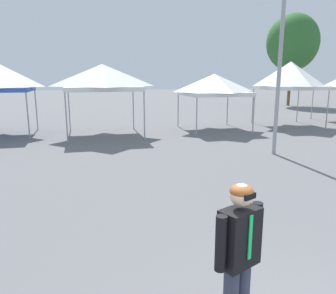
% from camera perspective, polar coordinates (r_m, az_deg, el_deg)
% --- Properties ---
extents(canopy_tent_far_right, '(3.59, 3.59, 3.36)m').
position_cam_1_polar(canopy_tent_far_right, '(16.09, -11.23, 11.70)').
color(canopy_tent_far_right, '#9E9EA3').
rests_on(canopy_tent_far_right, ground).
extents(canopy_tent_center, '(3.32, 3.32, 2.92)m').
position_cam_1_polar(canopy_tent_center, '(17.68, 8.02, 10.59)').
color(canopy_tent_center, '#9E9EA3').
rests_on(canopy_tent_center, ground).
extents(canopy_tent_behind_right, '(3.28, 3.28, 3.61)m').
position_cam_1_polar(canopy_tent_behind_right, '(20.10, 20.34, 11.48)').
color(canopy_tent_behind_right, '#9E9EA3').
rests_on(canopy_tent_behind_right, ground).
extents(person_foreground, '(0.60, 0.40, 1.78)m').
position_cam_1_polar(person_foreground, '(3.58, 12.08, -17.62)').
color(person_foreground, '#33384C').
rests_on(person_foreground, ground).
extents(light_pole_opposite_side, '(0.36, 0.36, 7.45)m').
position_cam_1_polar(light_pole_opposite_side, '(12.55, 19.07, 18.23)').
color(light_pole_opposite_side, '#9E9EA3').
rests_on(light_pole_opposite_side, ground).
extents(tree_behind_tents_right, '(4.82, 4.82, 8.61)m').
position_cam_1_polar(tree_behind_tents_right, '(34.83, 20.72, 16.53)').
color(tree_behind_tents_right, brown).
rests_on(tree_behind_tents_right, ground).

